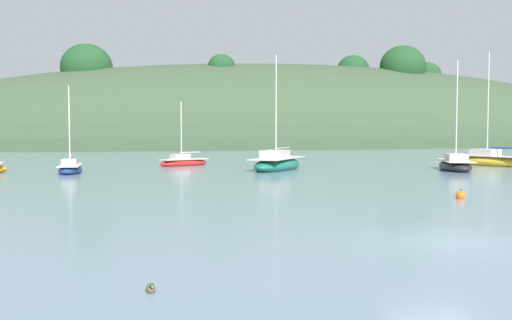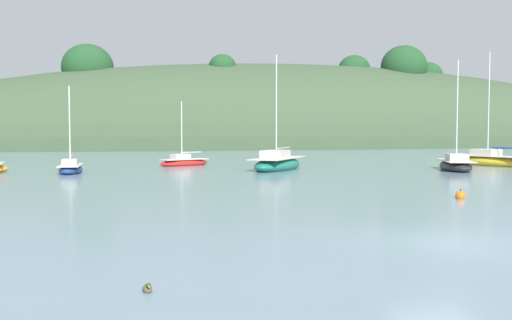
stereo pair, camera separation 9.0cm
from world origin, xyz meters
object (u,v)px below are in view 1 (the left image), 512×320
Objects in this scene: sailboat_black_sloop at (277,164)px; sailboat_white_near at (183,162)px; sailboat_red_portside at (70,168)px; sailboat_teal_outer at (490,160)px; mooring_buoy_outer at (461,196)px; sailboat_orange_cutter at (455,165)px; duck_lead at (151,289)px.

sailboat_white_near is at bearing 133.37° from sailboat_black_sloop.
sailboat_red_portside is 0.63× the size of sailboat_teal_outer.
sailboat_white_near is at bearing 165.61° from sailboat_teal_outer.
sailboat_teal_outer is at bearing 50.38° from mooring_buoy_outer.
sailboat_white_near is at bearing 150.74° from sailboat_orange_cutter.
sailboat_orange_cutter is at bearing -29.26° from sailboat_white_near.
sailboat_teal_outer reaches higher than duck_lead.
mooring_buoy_outer is at bearing -49.16° from sailboat_red_portside.
sailboat_orange_cutter is 36.70m from duck_lead.
sailboat_white_near is 0.89× the size of sailboat_red_portside.
sailboat_red_portside is at bearing 170.65° from sailboat_orange_cutter.
sailboat_teal_outer reaches higher than sailboat_black_sloop.
duck_lead is at bearing -134.78° from sailboat_teal_outer.
sailboat_red_portside is (-8.82, -6.09, 0.02)m from sailboat_white_near.
sailboat_black_sloop is at bearing -2.17° from sailboat_red_portside.
sailboat_black_sloop reaches higher than sailboat_white_near.
sailboat_white_near is 38.17m from duck_lead.
sailboat_teal_outer reaches higher than sailboat_orange_cutter.
sailboat_white_near is at bearing 34.61° from sailboat_red_portside.
duck_lead is (-24.80, -27.06, -0.32)m from sailboat_orange_cutter.
sailboat_white_near is at bearing 108.35° from mooring_buoy_outer.
sailboat_white_near is 26.09m from sailboat_teal_outer.
mooring_buoy_outer is (2.47, -19.76, -0.32)m from sailboat_black_sloop.
sailboat_teal_outer reaches higher than sailboat_white_near.
mooring_buoy_outer is (-10.30, -15.74, -0.26)m from sailboat_orange_cutter.
sailboat_orange_cutter is 18.81m from mooring_buoy_outer.
sailboat_white_near is 27.84m from mooring_buoy_outer.
sailboat_red_portside reaches higher than mooring_buoy_outer.
sailboat_orange_cutter reaches higher than mooring_buoy_outer.
mooring_buoy_outer is (17.58, -20.34, -0.19)m from sailboat_red_portside.
sailboat_red_portside is at bearing -145.39° from sailboat_white_near.
sailboat_red_portside reaches higher than sailboat_white_near.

